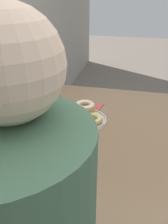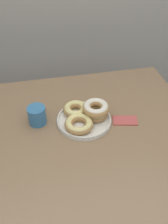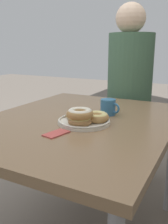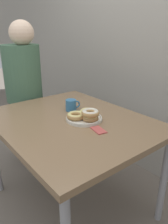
{
  "view_description": "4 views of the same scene",
  "coord_description": "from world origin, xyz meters",
  "px_view_note": "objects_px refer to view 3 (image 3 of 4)",
  "views": [
    {
      "loc": [
        -1.16,
        0.02,
        1.47
      ],
      "look_at": [
        0.07,
        0.3,
        0.83
      ],
      "focal_mm": 40.0,
      "sensor_mm": 36.0,
      "label": 1
    },
    {
      "loc": [
        -0.11,
        -0.56,
        1.57
      ],
      "look_at": [
        0.07,
        0.3,
        0.83
      ],
      "focal_mm": 40.0,
      "sensor_mm": 36.0,
      "label": 2
    },
    {
      "loc": [
        1.12,
        0.85,
        1.14
      ],
      "look_at": [
        0.07,
        0.3,
        0.83
      ],
      "focal_mm": 40.0,
      "sensor_mm": 36.0,
      "label": 3
    },
    {
      "loc": [
        1.19,
        -0.6,
        1.38
      ],
      "look_at": [
        0.07,
        0.3,
        0.83
      ],
      "focal_mm": 35.0,
      "sensor_mm": 36.0,
      "label": 4
    }
  ],
  "objects_px": {
    "dining_table": "(79,131)",
    "person_figure": "(130,90)",
    "donut_plate": "(84,117)",
    "coffee_mug": "(108,107)",
    "napkin": "(56,134)"
  },
  "relations": [
    {
      "from": "dining_table",
      "to": "coffee_mug",
      "type": "height_order",
      "value": "coffee_mug"
    },
    {
      "from": "dining_table",
      "to": "coffee_mug",
      "type": "bearing_deg",
      "value": 142.74
    },
    {
      "from": "donut_plate",
      "to": "person_figure",
      "type": "relative_size",
      "value": 0.19
    },
    {
      "from": "dining_table",
      "to": "person_figure",
      "type": "distance_m",
      "value": 0.84
    },
    {
      "from": "donut_plate",
      "to": "napkin",
      "type": "height_order",
      "value": "donut_plate"
    },
    {
      "from": "person_figure",
      "to": "napkin",
      "type": "xyz_separation_m",
      "value": [
        1.1,
        0.02,
        -0.03
      ]
    },
    {
      "from": "donut_plate",
      "to": "person_figure",
      "type": "xyz_separation_m",
      "value": [
        -0.91,
        -0.06,
        -0.0
      ]
    },
    {
      "from": "person_figure",
      "to": "coffee_mug",
      "type": "bearing_deg",
      "value": 7.79
    },
    {
      "from": "dining_table",
      "to": "coffee_mug",
      "type": "xyz_separation_m",
      "value": [
        -0.15,
        0.11,
        0.12
      ]
    },
    {
      "from": "donut_plate",
      "to": "coffee_mug",
      "type": "xyz_separation_m",
      "value": [
        -0.22,
        0.04,
        0.01
      ]
    },
    {
      "from": "donut_plate",
      "to": "coffee_mug",
      "type": "bearing_deg",
      "value": 170.07
    },
    {
      "from": "coffee_mug",
      "to": "napkin",
      "type": "height_order",
      "value": "coffee_mug"
    },
    {
      "from": "napkin",
      "to": "person_figure",
      "type": "bearing_deg",
      "value": -179.14
    },
    {
      "from": "dining_table",
      "to": "person_figure",
      "type": "bearing_deg",
      "value": 178.85
    },
    {
      "from": "donut_plate",
      "to": "napkin",
      "type": "bearing_deg",
      "value": -11.81
    }
  ]
}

